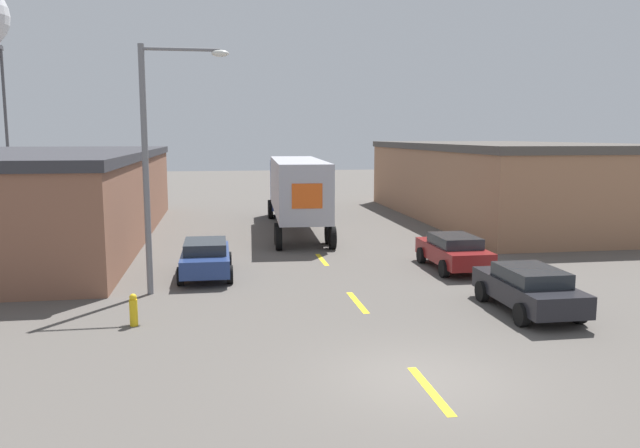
{
  "coord_description": "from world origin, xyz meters",
  "views": [
    {
      "loc": [
        -4.17,
        -12.3,
        5.19
      ],
      "look_at": [
        -0.47,
        10.63,
        1.87
      ],
      "focal_mm": 35.0,
      "sensor_mm": 36.0,
      "label": 1
    }
  ],
  "objects_px": {
    "semi_truck": "(296,187)",
    "street_lamp": "(156,151)",
    "parked_car_right_near": "(528,288)",
    "fire_hydrant": "(134,310)",
    "parked_car_left_far": "(206,257)",
    "parked_car_right_mid": "(454,251)"
  },
  "relations": [
    {
      "from": "semi_truck",
      "to": "street_lamp",
      "type": "bearing_deg",
      "value": -111.98
    },
    {
      "from": "parked_car_right_near",
      "to": "fire_hydrant",
      "type": "distance_m",
      "value": 11.33
    },
    {
      "from": "parked_car_right_near",
      "to": "street_lamp",
      "type": "xyz_separation_m",
      "value": [
        -10.91,
        3.95,
        3.95
      ]
    },
    {
      "from": "parked_car_right_near",
      "to": "street_lamp",
      "type": "bearing_deg",
      "value": 160.09
    },
    {
      "from": "parked_car_left_far",
      "to": "street_lamp",
      "type": "height_order",
      "value": "street_lamp"
    },
    {
      "from": "street_lamp",
      "to": "fire_hydrant",
      "type": "relative_size",
      "value": 8.89
    },
    {
      "from": "semi_truck",
      "to": "parked_car_right_mid",
      "type": "height_order",
      "value": "semi_truck"
    },
    {
      "from": "street_lamp",
      "to": "fire_hydrant",
      "type": "xyz_separation_m",
      "value": [
        -0.41,
        -3.5,
        -4.23
      ]
    },
    {
      "from": "parked_car_left_far",
      "to": "parked_car_right_mid",
      "type": "bearing_deg",
      "value": -1.74
    },
    {
      "from": "semi_truck",
      "to": "parked_car_left_far",
      "type": "height_order",
      "value": "semi_truck"
    },
    {
      "from": "parked_car_left_far",
      "to": "parked_car_right_mid",
      "type": "xyz_separation_m",
      "value": [
        9.49,
        -0.29,
        0.0
      ]
    },
    {
      "from": "semi_truck",
      "to": "parked_car_right_mid",
      "type": "distance_m",
      "value": 12.31
    },
    {
      "from": "fire_hydrant",
      "to": "semi_truck",
      "type": "bearing_deg",
      "value": 68.73
    },
    {
      "from": "street_lamp",
      "to": "parked_car_left_far",
      "type": "bearing_deg",
      "value": 58.6
    },
    {
      "from": "parked_car_right_mid",
      "to": "fire_hydrant",
      "type": "distance_m",
      "value": 12.61
    },
    {
      "from": "street_lamp",
      "to": "fire_hydrant",
      "type": "height_order",
      "value": "street_lamp"
    },
    {
      "from": "semi_truck",
      "to": "parked_car_left_far",
      "type": "bearing_deg",
      "value": -110.45
    },
    {
      "from": "parked_car_left_far",
      "to": "fire_hydrant",
      "type": "bearing_deg",
      "value": -107.48
    },
    {
      "from": "fire_hydrant",
      "to": "street_lamp",
      "type": "bearing_deg",
      "value": 83.26
    },
    {
      "from": "semi_truck",
      "to": "parked_car_right_mid",
      "type": "relative_size",
      "value": 3.32
    },
    {
      "from": "parked_car_right_mid",
      "to": "fire_hydrant",
      "type": "height_order",
      "value": "parked_car_right_mid"
    },
    {
      "from": "semi_truck",
      "to": "street_lamp",
      "type": "height_order",
      "value": "street_lamp"
    }
  ]
}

